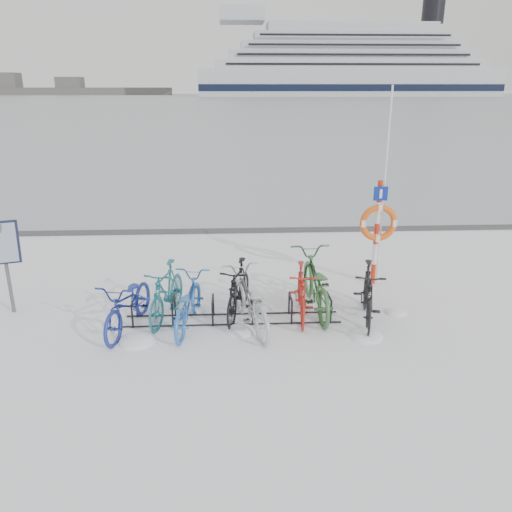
# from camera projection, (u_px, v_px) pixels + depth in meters

# --- Properties ---
(ground) EXTENTS (900.00, 900.00, 0.00)m
(ground) POSITION_uv_depth(u_px,v_px,m) (233.00, 320.00, 9.31)
(ground) COLOR white
(ground) RESTS_ON ground
(ice_sheet) EXTENTS (400.00, 298.00, 0.02)m
(ice_sheet) POSITION_uv_depth(u_px,v_px,m) (230.00, 100.00, 155.83)
(ice_sheet) COLOR #94A1A7
(ice_sheet) RESTS_ON ground
(quay_edge) EXTENTS (400.00, 0.25, 0.10)m
(quay_edge) POSITION_uv_depth(u_px,v_px,m) (232.00, 231.00, 14.87)
(quay_edge) COLOR #3F3F42
(quay_edge) RESTS_ON ground
(bike_rack) EXTENTS (4.00, 0.48, 0.46)m
(bike_rack) POSITION_uv_depth(u_px,v_px,m) (232.00, 311.00, 9.25)
(bike_rack) COLOR black
(bike_rack) RESTS_ON ground
(info_board) EXTENTS (0.64, 0.39, 1.81)m
(info_board) POSITION_uv_depth(u_px,v_px,m) (3.00, 248.00, 9.20)
(info_board) COLOR #595B5E
(info_board) RESTS_ON ground
(lifebuoy_station) EXTENTS (0.80, 0.23, 4.17)m
(lifebuoy_station) POSITION_uv_depth(u_px,v_px,m) (378.00, 223.00, 10.54)
(lifebuoy_station) COLOR red
(lifebuoy_station) RESTS_ON ground
(cruise_ferry) EXTENTS (125.18, 23.64, 41.13)m
(cruise_ferry) POSITION_uv_depth(u_px,v_px,m) (346.00, 69.00, 209.98)
(cruise_ferry) COLOR silver
(cruise_ferry) RESTS_ON ground
(bike_0) EXTENTS (1.07, 2.03, 1.01)m
(bike_0) POSITION_uv_depth(u_px,v_px,m) (129.00, 302.00, 8.86)
(bike_0) COLOR navy
(bike_0) RESTS_ON ground
(bike_1) EXTENTS (0.89, 1.86, 1.08)m
(bike_1) POSITION_uv_depth(u_px,v_px,m) (166.00, 290.00, 9.26)
(bike_1) COLOR #1B6670
(bike_1) RESTS_ON ground
(bike_2) EXTENTS (0.92, 1.93, 0.97)m
(bike_2) POSITION_uv_depth(u_px,v_px,m) (187.00, 301.00, 8.94)
(bike_2) COLOR blue
(bike_2) RESTS_ON ground
(bike_3) EXTENTS (0.91, 1.85, 1.07)m
(bike_3) POSITION_uv_depth(u_px,v_px,m) (238.00, 288.00, 9.38)
(bike_3) COLOR black
(bike_3) RESTS_ON ground
(bike_4) EXTENTS (1.24, 2.15, 1.07)m
(bike_4) POSITION_uv_depth(u_px,v_px,m) (249.00, 299.00, 8.90)
(bike_4) COLOR #AAAEB2
(bike_4) RESTS_ON ground
(bike_5) EXTENTS (0.61, 1.74, 1.02)m
(bike_5) POSITION_uv_depth(u_px,v_px,m) (301.00, 291.00, 9.32)
(bike_5) COLOR red
(bike_5) RESTS_ON ground
(bike_6) EXTENTS (0.87, 2.27, 1.17)m
(bike_6) POSITION_uv_depth(u_px,v_px,m) (315.00, 281.00, 9.58)
(bike_6) COLOR #326632
(bike_6) RESTS_ON ground
(bike_7) EXTENTS (0.89, 1.91, 1.11)m
(bike_7) POSITION_uv_depth(u_px,v_px,m) (368.00, 292.00, 9.14)
(bike_7) COLOR black
(bike_7) RESTS_ON ground
(snow_drifts) EXTENTS (5.94, 1.77, 0.22)m
(snow_drifts) POSITION_uv_depth(u_px,v_px,m) (246.00, 327.00, 9.04)
(snow_drifts) COLOR white
(snow_drifts) RESTS_ON ground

